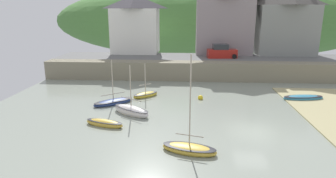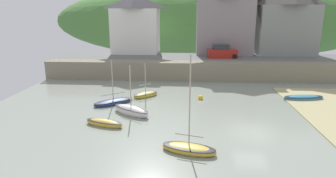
{
  "view_description": "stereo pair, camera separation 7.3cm",
  "coord_description": "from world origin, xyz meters",
  "px_view_note": "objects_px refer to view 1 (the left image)",
  "views": [
    {
      "loc": [
        -5.12,
        -21.33,
        8.98
      ],
      "look_at": [
        -6.9,
        5.82,
        1.65
      ],
      "focal_mm": 31.41,
      "sensor_mm": 36.0,
      "label": 1
    },
    {
      "loc": [
        -5.04,
        -21.33,
        8.98
      ],
      "look_at": [
        -6.9,
        5.82,
        1.65
      ],
      "focal_mm": 31.41,
      "sensor_mm": 36.0,
      "label": 2
    }
  ],
  "objects_px": {
    "mooring_buoy": "(200,98)",
    "parked_car_near_slipway": "(222,52)",
    "waterfront_building_right": "(285,21)",
    "rowboat_small_beached": "(303,98)",
    "sailboat_white_hull": "(113,102)",
    "church_with_spire": "(296,5)",
    "motorboat_with_cabin": "(189,148)",
    "sailboat_far_left": "(104,123)",
    "waterfront_building_centre": "(224,19)",
    "sailboat_blue_trim": "(131,111)",
    "waterfront_building_left": "(135,24)",
    "sailboat_tall_mast": "(145,95)"
  },
  "relations": [
    {
      "from": "waterfront_building_right",
      "to": "rowboat_small_beached",
      "type": "relative_size",
      "value": 2.24
    },
    {
      "from": "sailboat_blue_trim",
      "to": "parked_car_near_slipway",
      "type": "distance_m",
      "value": 20.31
    },
    {
      "from": "waterfront_building_centre",
      "to": "waterfront_building_right",
      "type": "relative_size",
      "value": 1.07
    },
    {
      "from": "waterfront_building_right",
      "to": "sailboat_white_hull",
      "type": "height_order",
      "value": "waterfront_building_right"
    },
    {
      "from": "sailboat_white_hull",
      "to": "sailboat_blue_trim",
      "type": "xyz_separation_m",
      "value": [
        2.33,
        -2.85,
        0.11
      ]
    },
    {
      "from": "waterfront_building_left",
      "to": "sailboat_blue_trim",
      "type": "xyz_separation_m",
      "value": [
        3.3,
        -22.08,
        -6.6
      ]
    },
    {
      "from": "sailboat_blue_trim",
      "to": "waterfront_building_right",
      "type": "bearing_deg",
      "value": 81.94
    },
    {
      "from": "sailboat_far_left",
      "to": "mooring_buoy",
      "type": "height_order",
      "value": "sailboat_far_left"
    },
    {
      "from": "waterfront_building_right",
      "to": "church_with_spire",
      "type": "distance_m",
      "value": 5.3
    },
    {
      "from": "rowboat_small_beached",
      "to": "parked_car_near_slipway",
      "type": "relative_size",
      "value": 1.03
    },
    {
      "from": "waterfront_building_left",
      "to": "church_with_spire",
      "type": "relative_size",
      "value": 0.63
    },
    {
      "from": "rowboat_small_beached",
      "to": "mooring_buoy",
      "type": "xyz_separation_m",
      "value": [
        -10.63,
        -0.57,
        -0.03
      ]
    },
    {
      "from": "motorboat_with_cabin",
      "to": "parked_car_near_slipway",
      "type": "bearing_deg",
      "value": 94.81
    },
    {
      "from": "mooring_buoy",
      "to": "sailboat_far_left",
      "type": "bearing_deg",
      "value": -135.72
    },
    {
      "from": "church_with_spire",
      "to": "mooring_buoy",
      "type": "distance_m",
      "value": 28.08
    },
    {
      "from": "parked_car_near_slipway",
      "to": "waterfront_building_left",
      "type": "bearing_deg",
      "value": 155.76
    },
    {
      "from": "waterfront_building_right",
      "to": "sailboat_far_left",
      "type": "height_order",
      "value": "waterfront_building_right"
    },
    {
      "from": "waterfront_building_left",
      "to": "sailboat_blue_trim",
      "type": "height_order",
      "value": "waterfront_building_left"
    },
    {
      "from": "waterfront_building_centre",
      "to": "sailboat_tall_mast",
      "type": "relative_size",
      "value": 2.79
    },
    {
      "from": "sailboat_far_left",
      "to": "parked_car_near_slipway",
      "type": "xyz_separation_m",
      "value": [
        11.42,
        20.39,
        3.0
      ]
    },
    {
      "from": "waterfront_building_left",
      "to": "mooring_buoy",
      "type": "height_order",
      "value": "waterfront_building_left"
    },
    {
      "from": "parked_car_near_slipway",
      "to": "mooring_buoy",
      "type": "distance_m",
      "value": 13.4
    },
    {
      "from": "sailboat_tall_mast",
      "to": "sailboat_blue_trim",
      "type": "distance_m",
      "value": 5.53
    },
    {
      "from": "sailboat_white_hull",
      "to": "waterfront_building_centre",
      "type": "bearing_deg",
      "value": 17.15
    },
    {
      "from": "sailboat_blue_trim",
      "to": "parked_car_near_slipway",
      "type": "xyz_separation_m",
      "value": [
        9.76,
        17.58,
        2.89
      ]
    },
    {
      "from": "rowboat_small_beached",
      "to": "sailboat_blue_trim",
      "type": "relative_size",
      "value": 0.94
    },
    {
      "from": "waterfront_building_centre",
      "to": "mooring_buoy",
      "type": "distance_m",
      "value": 19.13
    },
    {
      "from": "waterfront_building_centre",
      "to": "mooring_buoy",
      "type": "relative_size",
      "value": 19.43
    },
    {
      "from": "sailboat_far_left",
      "to": "sailboat_blue_trim",
      "type": "bearing_deg",
      "value": 76.81
    },
    {
      "from": "sailboat_white_hull",
      "to": "sailboat_blue_trim",
      "type": "distance_m",
      "value": 3.68
    },
    {
      "from": "church_with_spire",
      "to": "parked_car_near_slipway",
      "type": "xyz_separation_m",
      "value": [
        -12.47,
        -8.5,
        -6.49
      ]
    },
    {
      "from": "sailboat_white_hull",
      "to": "parked_car_near_slipway",
      "type": "bearing_deg",
      "value": 11.33
    },
    {
      "from": "waterfront_building_centre",
      "to": "sailboat_far_left",
      "type": "distance_m",
      "value": 28.67
    },
    {
      "from": "sailboat_white_hull",
      "to": "rowboat_small_beached",
      "type": "bearing_deg",
      "value": -31.33
    },
    {
      "from": "church_with_spire",
      "to": "waterfront_building_left",
      "type": "bearing_deg",
      "value": -171.1
    },
    {
      "from": "rowboat_small_beached",
      "to": "motorboat_with_cabin",
      "type": "height_order",
      "value": "motorboat_with_cabin"
    },
    {
      "from": "sailboat_white_hull",
      "to": "motorboat_with_cabin",
      "type": "bearing_deg",
      "value": -91.91
    },
    {
      "from": "waterfront_building_centre",
      "to": "rowboat_small_beached",
      "type": "distance_m",
      "value": 19.3
    },
    {
      "from": "sailboat_far_left",
      "to": "sailboat_tall_mast",
      "type": "xyz_separation_m",
      "value": [
        2.15,
        8.32,
        0.02
      ]
    },
    {
      "from": "parked_car_near_slipway",
      "to": "mooring_buoy",
      "type": "xyz_separation_m",
      "value": [
        -3.42,
        -12.6,
        -3.04
      ]
    },
    {
      "from": "waterfront_building_right",
      "to": "sailboat_white_hull",
      "type": "distance_m",
      "value": 30.05
    },
    {
      "from": "sailboat_tall_mast",
      "to": "mooring_buoy",
      "type": "height_order",
      "value": "sailboat_tall_mast"
    },
    {
      "from": "mooring_buoy",
      "to": "parked_car_near_slipway",
      "type": "bearing_deg",
      "value": 74.8
    },
    {
      "from": "parked_car_near_slipway",
      "to": "waterfront_building_centre",
      "type": "bearing_deg",
      "value": 76.32
    },
    {
      "from": "rowboat_small_beached",
      "to": "parked_car_near_slipway",
      "type": "bearing_deg",
      "value": 112.75
    },
    {
      "from": "rowboat_small_beached",
      "to": "sailboat_blue_trim",
      "type": "bearing_deg",
      "value": -170.06
    },
    {
      "from": "waterfront_building_centre",
      "to": "motorboat_with_cabin",
      "type": "relative_size",
      "value": 1.59
    },
    {
      "from": "motorboat_with_cabin",
      "to": "mooring_buoy",
      "type": "height_order",
      "value": "motorboat_with_cabin"
    },
    {
      "from": "waterfront_building_right",
      "to": "rowboat_small_beached",
      "type": "height_order",
      "value": "waterfront_building_right"
    },
    {
      "from": "rowboat_small_beached",
      "to": "sailboat_blue_trim",
      "type": "height_order",
      "value": "sailboat_blue_trim"
    }
  ]
}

